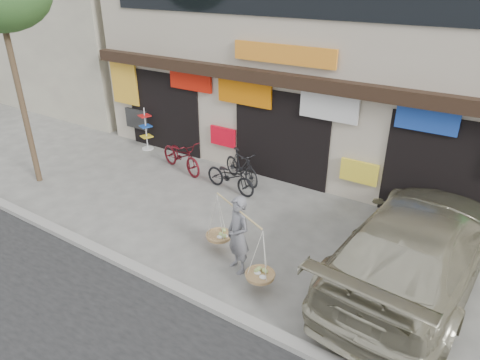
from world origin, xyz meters
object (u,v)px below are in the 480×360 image
Objects in this scene: bike_0 at (181,156)px; display_rack at (146,133)px; suv at (418,244)px; bike_1 at (242,166)px; bike_2 at (230,176)px; street_vendor at (238,237)px.

bike_0 is 1.29× the size of display_rack.
display_rack is at bearing -8.84° from suv.
bike_0 is 2.02m from bike_1.
bike_0 is 0.32× the size of suv.
suv is 4.06× the size of display_rack.
bike_1 is at bearing -15.04° from suv.
bike_2 is 5.45m from suv.
bike_2 is at bearing 151.73° from street_vendor.
bike_0 is at bearing -7.22° from suv.
street_vendor is 7.53m from display_rack.
suv is at bearing -85.66° from bike_0.
street_vendor reaches higher than display_rack.
bike_0 reaches higher than bike_1.
bike_2 is at bearing -151.74° from bike_1.
display_rack is at bearing 108.06° from bike_1.
bike_1 is at bearing 146.89° from street_vendor.
bike_1 is 0.67m from bike_2.
bike_2 is 1.15× the size of display_rack.
display_rack is at bearing 87.51° from bike_0.
bike_1 is 4.22m from display_rack.
street_vendor is 5.28m from bike_0.
suv is (5.35, -1.89, 0.36)m from bike_1.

